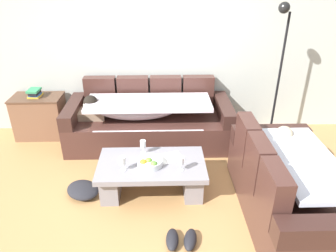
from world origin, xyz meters
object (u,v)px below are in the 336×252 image
object	(u,v)px
couch_along_wall	(147,121)
fruit_bowl	(150,163)
book_stack_on_cabinet	(35,93)
wine_glass_near_right	(181,161)
open_magazine	(170,158)
wine_glass_near_left	(123,161)
side_cabinet	(40,116)
coffee_table	(152,173)
pair_of_shoes	(181,240)
couch_near_window	(289,187)
floor_lamp	(278,67)
wine_glass_far_back	(143,144)
crumpled_garment	(83,190)

from	to	relation	value
couch_along_wall	fruit_bowl	world-z (taller)	couch_along_wall
book_stack_on_cabinet	wine_glass_near_right	bearing A→B (deg)	-36.97
open_magazine	book_stack_on_cabinet	size ratio (longest dim) A/B	1.26
wine_glass_near_left	side_cabinet	world-z (taller)	side_cabinet
coffee_table	pair_of_shoes	bearing A→B (deg)	-70.25
couch_near_window	wine_glass_near_right	world-z (taller)	couch_near_window
couch_near_window	floor_lamp	bearing A→B (deg)	-10.54
couch_near_window	open_magazine	size ratio (longest dim) A/B	6.18
side_cabinet	floor_lamp	world-z (taller)	floor_lamp
wine_glass_far_back	pair_of_shoes	size ratio (longest dim) A/B	0.51
coffee_table	fruit_bowl	world-z (taller)	fruit_bowl
coffee_table	book_stack_on_cabinet	size ratio (longest dim) A/B	5.40
coffee_table	floor_lamp	world-z (taller)	floor_lamp
wine_glass_near_right	floor_lamp	xyz separation A→B (m)	(1.38, 1.30, 0.62)
fruit_bowl	wine_glass_near_right	world-z (taller)	wine_glass_near_right
floor_lamp	side_cabinet	bearing A→B (deg)	176.20
wine_glass_near_left	side_cabinet	xyz separation A→B (m)	(-1.39, 1.51, -0.17)
couch_along_wall	wine_glass_near_right	size ratio (longest dim) A/B	13.90
crumpled_garment	floor_lamp	bearing A→B (deg)	25.79
coffee_table	floor_lamp	size ratio (longest dim) A/B	0.62
coffee_table	book_stack_on_cabinet	distance (m)	2.24
fruit_bowl	wine_glass_near_left	distance (m)	0.30
couch_near_window	floor_lamp	distance (m)	1.77
wine_glass_near_left	open_magazine	distance (m)	0.57
couch_along_wall	open_magazine	distance (m)	1.10
wine_glass_far_back	open_magazine	world-z (taller)	wine_glass_far_back
floor_lamp	pair_of_shoes	size ratio (longest dim) A/B	6.03
wine_glass_near_right	wine_glass_far_back	world-z (taller)	same
fruit_bowl	couch_along_wall	bearing A→B (deg)	93.31
floor_lamp	couch_near_window	bearing A→B (deg)	-100.54
couch_near_window	fruit_bowl	world-z (taller)	couch_near_window
wine_glass_far_back	couch_along_wall	bearing A→B (deg)	89.28
open_magazine	wine_glass_far_back	bearing A→B (deg)	139.30
crumpled_garment	couch_along_wall	bearing A→B (deg)	59.70
couch_along_wall	wine_glass_far_back	size ratio (longest dim) A/B	13.90
couch_along_wall	wine_glass_near_right	world-z (taller)	couch_along_wall
fruit_bowl	pair_of_shoes	world-z (taller)	fruit_bowl
floor_lamp	crumpled_garment	world-z (taller)	floor_lamp
book_stack_on_cabinet	couch_near_window	bearing A→B (deg)	-29.85
couch_near_window	open_magazine	xyz separation A→B (m)	(-1.20, 0.50, 0.05)
book_stack_on_cabinet	wine_glass_near_left	bearing A→B (deg)	-47.00
open_magazine	crumpled_garment	bearing A→B (deg)	168.63
wine_glass_near_left	open_magazine	xyz separation A→B (m)	(0.51, 0.22, -0.11)
floor_lamp	crumpled_garment	size ratio (longest dim) A/B	4.88
wine_glass_near_right	wine_glass_far_back	size ratio (longest dim) A/B	1.00
couch_along_wall	coffee_table	xyz separation A→B (m)	(0.09, -1.15, -0.09)
couch_near_window	crumpled_garment	xyz separation A→B (m)	(-2.20, 0.36, -0.27)
couch_near_window	coffee_table	xyz separation A→B (m)	(-1.41, 0.41, -0.10)
wine_glass_far_back	crumpled_garment	xyz separation A→B (m)	(-0.69, -0.26, -0.44)
pair_of_shoes	couch_along_wall	bearing A→B (deg)	100.92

